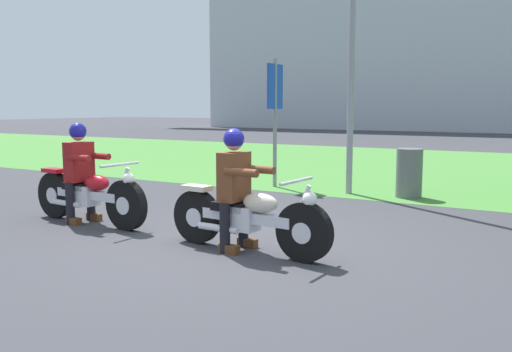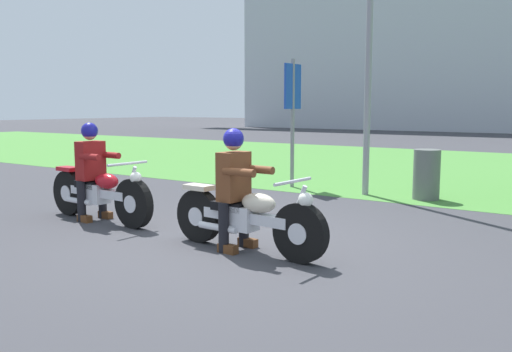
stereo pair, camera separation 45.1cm
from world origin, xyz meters
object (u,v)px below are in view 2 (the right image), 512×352
sign_banner (293,103)px  motorcycle_follow (99,193)px  rider_lead (235,179)px  trash_can (427,175)px  motorcycle_lead (246,218)px  rider_follow (91,163)px

sign_banner → motorcycle_follow: bearing=-96.7°
rider_lead → trash_can: size_ratio=1.57×
motorcycle_lead → motorcycle_follow: motorcycle_follow is taller
motorcycle_lead → rider_lead: (-0.17, 0.01, 0.43)m
rider_lead → rider_follow: (-2.72, 0.16, 0.01)m
motorcycle_lead → motorcycle_follow: 2.72m
rider_follow → sign_banner: (0.70, 4.48, 0.89)m
trash_can → sign_banner: sign_banner is taller
rider_lead → rider_follow: rider_follow is taller
rider_lead → trash_can: (0.73, 4.69, -0.37)m
trash_can → sign_banner: bearing=-179.0°
motorcycle_lead → motorcycle_follow: bearing=-180.0°
rider_lead → motorcycle_follow: size_ratio=0.64×
motorcycle_lead → rider_lead: size_ratio=1.52×
motorcycle_lead → sign_banner: sign_banner is taller
trash_can → rider_lead: bearing=-98.9°
motorcycle_lead → sign_banner: size_ratio=0.82×
motorcycle_follow → rider_follow: size_ratio=1.55×
motorcycle_lead → trash_can: 4.74m
rider_lead → sign_banner: sign_banner is taller
motorcycle_lead → rider_lead: bearing=179.2°
rider_lead → sign_banner: size_ratio=0.54×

